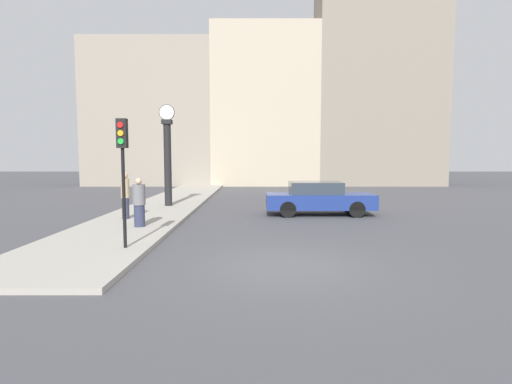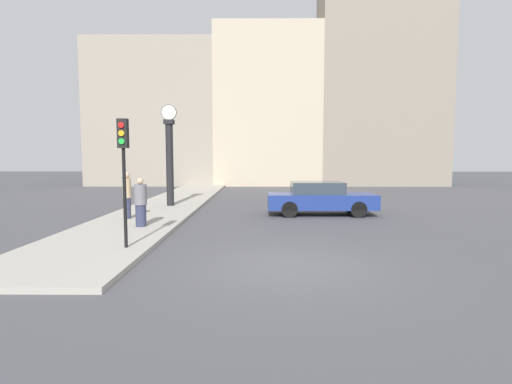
{
  "view_description": "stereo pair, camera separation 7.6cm",
  "coord_description": "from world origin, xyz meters",
  "views": [
    {
      "loc": [
        -0.7,
        -9.17,
        2.55
      ],
      "look_at": [
        -0.75,
        5.62,
        1.24
      ],
      "focal_mm": 28.0,
      "sensor_mm": 36.0,
      "label": 1
    },
    {
      "loc": [
        -0.62,
        -9.17,
        2.55
      ],
      "look_at": [
        -0.75,
        5.62,
        1.24
      ],
      "focal_mm": 28.0,
      "sensor_mm": 36.0,
      "label": 2
    }
  ],
  "objects": [
    {
      "name": "building_row",
      "position": [
        1.68,
        27.36,
        8.14
      ],
      "size": [
        31.6,
        5.0,
        19.97
      ],
      "color": "gray",
      "rests_on": "ground_plane"
    },
    {
      "name": "pedestrian_grey_jacket",
      "position": [
        -4.74,
        4.52,
        0.97
      ],
      "size": [
        0.43,
        0.43,
        1.69
      ],
      "color": "#2D334C",
      "rests_on": "sidewalk_corner"
    },
    {
      "name": "street_clock",
      "position": [
        -5.04,
        10.48,
        2.51
      ],
      "size": [
        0.76,
        0.47,
        4.94
      ],
      "color": "black",
      "rests_on": "sidewalk_corner"
    },
    {
      "name": "pedestrian_tan_coat",
      "position": [
        -5.79,
        6.28,
        1.08
      ],
      "size": [
        0.32,
        0.32,
        1.82
      ],
      "color": "#2D334C",
      "rests_on": "sidewalk_corner"
    },
    {
      "name": "sidewalk_corner",
      "position": [
        -5.29,
        11.51,
        0.07
      ],
      "size": [
        3.49,
        27.01,
        0.14
      ],
      "primitive_type": "cube",
      "color": "#A39E93",
      "rests_on": "ground_plane"
    },
    {
      "name": "sedan_car",
      "position": [
        2.05,
        8.25,
        0.74
      ],
      "size": [
        4.68,
        1.77,
        1.46
      ],
      "color": "navy",
      "rests_on": "ground_plane"
    },
    {
      "name": "traffic_light_near",
      "position": [
        -4.18,
        1.28,
        2.59
      ],
      "size": [
        0.26,
        0.24,
        3.4
      ],
      "color": "black",
      "rests_on": "sidewalk_corner"
    },
    {
      "name": "ground_plane",
      "position": [
        0.0,
        0.0,
        0.0
      ],
      "size": [
        120.0,
        120.0,
        0.0
      ],
      "primitive_type": "plane",
      "color": "#47474C"
    }
  ]
}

